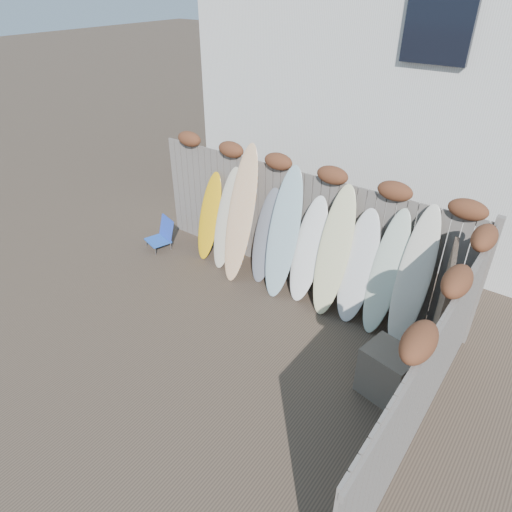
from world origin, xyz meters
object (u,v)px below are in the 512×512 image
Objects in this scene: beach_chair at (162,234)px; wooden_crate at (387,372)px; lattice_panel at (436,328)px; surfboard_0 at (209,217)px.

wooden_crate is (5.12, -0.93, 0.08)m from beach_chair.
lattice_panel is (0.35, 0.45, 0.61)m from wooden_crate.
wooden_crate is 0.37× the size of lattice_panel.
wooden_crate is at bearing -15.44° from surfboard_0.
lattice_panel is at bearing -8.70° from surfboard_0.
surfboard_0 reaches higher than beach_chair.
wooden_crate is at bearing -140.38° from lattice_panel.
wooden_crate is at bearing -10.27° from beach_chair.
lattice_panel is 4.58m from surfboard_0.
beach_chair is 5.54m from lattice_panel.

